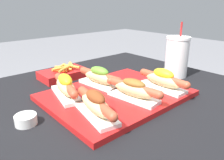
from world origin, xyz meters
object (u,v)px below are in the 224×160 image
(drink_cup, at_px, (178,57))
(fries_basket, at_px, (64,73))
(hot_dog_2, at_px, (163,80))
(hot_dog_3, at_px, (66,86))
(hot_dog_0, at_px, (96,104))
(serving_tray, at_px, (116,95))
(hot_dog_1, at_px, (134,90))
(hot_dog_4, at_px, (100,77))
(sauce_bowl, at_px, (26,119))

(drink_cup, xyz_separation_m, fries_basket, (-0.39, 0.31, -0.07))
(hot_dog_2, relative_size, hot_dog_3, 1.03)
(hot_dog_3, distance_m, drink_cup, 0.51)
(hot_dog_0, bearing_deg, drink_cup, 8.61)
(serving_tray, height_order, hot_dog_1, hot_dog_1)
(hot_dog_4, distance_m, fries_basket, 0.22)
(hot_dog_1, xyz_separation_m, sauce_bowl, (-0.31, 0.11, -0.04))
(drink_cup, distance_m, fries_basket, 0.50)
(hot_dog_2, height_order, hot_dog_3, same)
(hot_dog_1, xyz_separation_m, fries_basket, (-0.04, 0.38, -0.03))
(hot_dog_4, bearing_deg, serving_tray, -87.94)
(hot_dog_3, relative_size, hot_dog_4, 0.98)
(hot_dog_3, height_order, fries_basket, hot_dog_3)
(fries_basket, bearing_deg, hot_dog_3, -117.35)
(hot_dog_1, bearing_deg, hot_dog_2, -3.52)
(hot_dog_0, xyz_separation_m, sauce_bowl, (-0.15, 0.11, -0.04))
(hot_dog_3, bearing_deg, fries_basket, 62.65)
(hot_dog_4, bearing_deg, hot_dog_2, -49.01)
(hot_dog_1, bearing_deg, hot_dog_3, 132.63)
(hot_dog_3, xyz_separation_m, hot_dog_4, (0.14, 0.00, -0.00))
(hot_dog_3, relative_size, fries_basket, 1.06)
(hot_dog_4, xyz_separation_m, drink_cup, (0.36, -0.09, 0.04))
(hot_dog_4, bearing_deg, fries_basket, 98.32)
(serving_tray, height_order, hot_dog_4, hot_dog_4)
(drink_cup, relative_size, fries_basket, 1.20)
(hot_dog_0, relative_size, hot_dog_1, 0.99)
(hot_dog_0, bearing_deg, hot_dog_4, 49.11)
(hot_dog_1, xyz_separation_m, hot_dog_3, (-0.15, 0.16, 0.00))
(fries_basket, bearing_deg, hot_dog_0, -106.90)
(hot_dog_3, relative_size, sauce_bowl, 3.53)
(hot_dog_0, bearing_deg, sauce_bowl, 143.61)
(sauce_bowl, bearing_deg, hot_dog_4, 11.02)
(fries_basket, bearing_deg, hot_dog_4, -81.68)
(drink_cup, height_order, fries_basket, drink_cup)
(hot_dog_0, bearing_deg, fries_basket, 73.10)
(hot_dog_4, height_order, sauce_bowl, hot_dog_4)
(hot_dog_3, distance_m, hot_dog_4, 0.14)
(hot_dog_2, height_order, fries_basket, hot_dog_2)
(serving_tray, height_order, drink_cup, drink_cup)
(hot_dog_0, relative_size, hot_dog_2, 0.98)
(hot_dog_1, relative_size, hot_dog_2, 0.99)
(hot_dog_4, distance_m, drink_cup, 0.38)
(serving_tray, distance_m, sauce_bowl, 0.31)
(serving_tray, bearing_deg, drink_cup, -1.33)
(hot_dog_0, height_order, hot_dog_2, hot_dog_2)
(hot_dog_3, xyz_separation_m, sauce_bowl, (-0.16, -0.06, -0.04))
(serving_tray, height_order, hot_dog_2, hot_dog_2)
(hot_dog_0, xyz_separation_m, drink_cup, (0.51, 0.08, 0.04))
(hot_dog_3, bearing_deg, serving_tray, -30.16)
(serving_tray, bearing_deg, hot_dog_2, -30.64)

